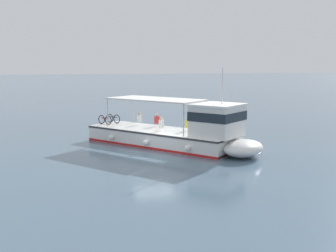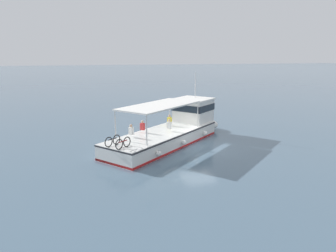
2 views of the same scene
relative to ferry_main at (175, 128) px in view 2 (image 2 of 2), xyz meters
name	(u,v)px [view 2 (image 2 of 2)]	position (x,y,z in m)	size (l,w,h in m)	color
ground_plane	(198,147)	(-1.15, 2.09, -1.02)	(400.00, 400.00, 0.00)	slate
ferry_main	(175,128)	(0.00, 0.00, 0.00)	(11.85, 10.36, 5.32)	white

